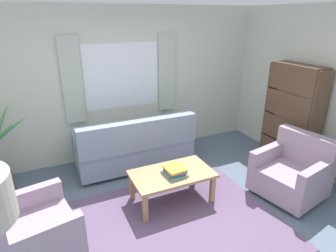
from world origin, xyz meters
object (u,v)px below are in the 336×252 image
(armchair_right, at_px, (292,172))
(coffee_table, at_px, (172,176))
(armchair_left, at_px, (28,234))
(couch, at_px, (135,147))
(bookshelf, at_px, (290,122))
(book_stack_on_table, at_px, (175,171))

(armchair_right, distance_m, coffee_table, 1.71)
(armchair_left, height_order, armchair_right, same)
(couch, height_order, armchair_right, couch)
(armchair_right, bearing_deg, armchair_left, -105.17)
(bookshelf, bearing_deg, armchair_right, 138.82)
(armchair_left, relative_size, book_stack_on_table, 2.92)
(armchair_left, bearing_deg, armchair_right, -105.28)
(couch, height_order, bookshelf, bookshelf)
(couch, xyz_separation_m, book_stack_on_table, (0.16, -1.19, 0.12))
(book_stack_on_table, height_order, bookshelf, bookshelf)
(bookshelf, bearing_deg, book_stack_on_table, 94.38)
(couch, relative_size, armchair_right, 1.94)
(armchair_right, bearing_deg, book_stack_on_table, -118.84)
(armchair_left, relative_size, armchair_right, 1.00)
(coffee_table, relative_size, book_stack_on_table, 3.26)
(armchair_right, bearing_deg, couch, -145.09)
(armchair_left, height_order, book_stack_on_table, armchair_left)
(armchair_left, distance_m, armchair_right, 3.40)
(couch, distance_m, book_stack_on_table, 1.20)
(armchair_right, height_order, bookshelf, bookshelf)
(coffee_table, bearing_deg, couch, 97.30)
(armchair_right, height_order, coffee_table, armchair_right)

